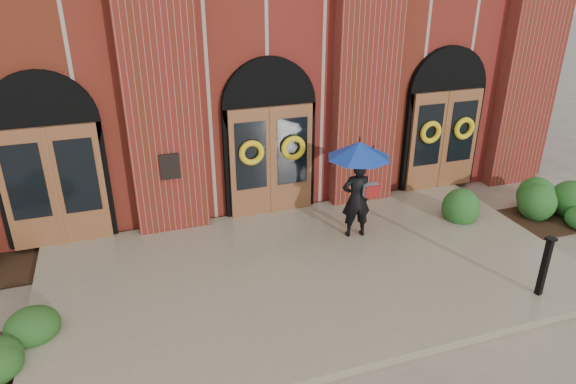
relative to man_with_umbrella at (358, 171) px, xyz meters
name	(u,v)px	position (x,y,z in m)	size (l,w,h in m)	color
ground	(314,279)	(-1.34, -1.07, -1.61)	(90.00, 90.00, 0.00)	gray
landing	(311,271)	(-1.34, -0.92, -1.54)	(10.00, 5.30, 0.15)	gray
church_building	(213,31)	(-1.34, 7.71, 1.89)	(16.20, 12.53, 7.00)	maroon
man_with_umbrella	(358,171)	(0.00, 0.00, 0.00)	(1.46, 1.46, 2.09)	black
metal_post	(545,265)	(2.14, -2.99, -0.87)	(0.18, 0.18, 1.13)	black
hedge_wall_right	(522,209)	(3.86, -0.57, -1.21)	(3.18, 1.27, 0.81)	#21521D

